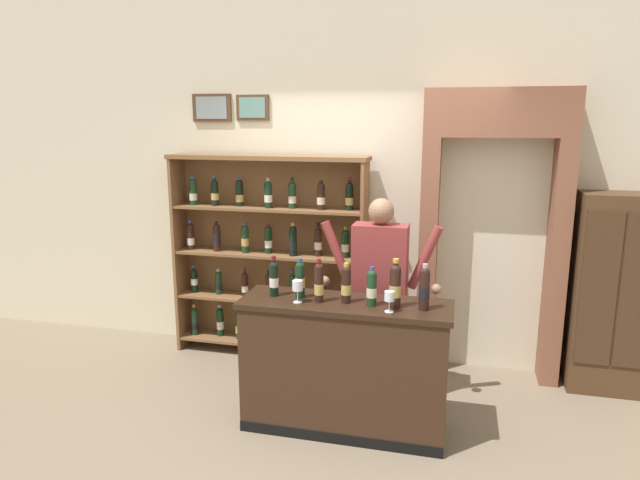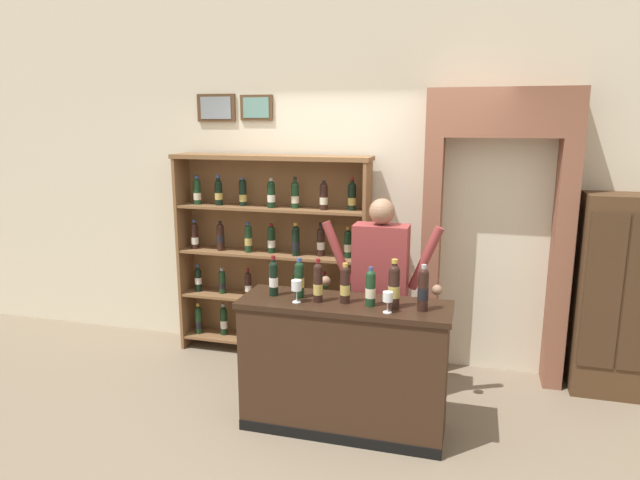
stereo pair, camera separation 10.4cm
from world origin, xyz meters
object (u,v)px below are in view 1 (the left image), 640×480
Objects in this scene: tasting_counter at (345,366)px; tasting_bottle_chianti at (274,278)px; side_cabinet at (611,293)px; wine_glass_center at (297,286)px; shopkeeper at (380,279)px; wine_glass_right at (389,297)px; tasting_bottle_rosso at (300,279)px; tasting_bottle_bianco at (395,285)px; tasting_bottle_super_tuscan at (424,288)px; tasting_bottle_vin_santo at (372,287)px; tasting_bottle_prosecco at (319,282)px; tasting_bottle_grappa at (346,284)px; wine_shelf at (270,252)px.

tasting_counter is 5.03× the size of tasting_bottle_chianti.
wine_glass_center is at bearing -151.61° from side_cabinet.
wine_glass_right is (0.15, -0.63, 0.06)m from shopkeeper.
shopkeeper is at bearing 42.92° from tasting_bottle_rosso.
tasting_bottle_super_tuscan is (0.20, -0.00, -0.00)m from tasting_bottle_bianco.
tasting_bottle_bianco is at bearing -144.11° from side_cabinet.
tasting_bottle_vin_santo is (0.02, -0.52, 0.09)m from shopkeeper.
side_cabinet is 2.51m from tasting_bottle_prosecco.
tasting_bottle_chianti is at bearing 177.11° from tasting_bottle_grappa.
tasting_bottle_super_tuscan is 1.99× the size of wine_glass_center.
side_cabinet is 2.33m from tasting_bottle_grappa.
tasting_bottle_vin_santo is (0.37, 0.01, -0.01)m from tasting_bottle_prosecco.
tasting_bottle_prosecco is (0.16, -0.06, 0.00)m from tasting_bottle_rosso.
tasting_bottle_chianti is at bearing 170.87° from tasting_bottle_prosecco.
tasting_bottle_prosecco is at bearing -178.89° from tasting_bottle_bianco.
side_cabinet is at bearing 30.50° from tasting_bottle_grappa.
tasting_bottle_super_tuscan is at bearing -140.52° from side_cabinet.
wine_shelf is 11.93× the size of wine_glass_center.
wine_glass_center is (-0.33, -0.08, -0.02)m from tasting_bottle_grappa.
tasting_bottle_rosso is 0.89m from tasting_bottle_super_tuscan.
tasting_bottle_bianco is at bearing -3.95° from tasting_bottle_rosso.
tasting_bottle_rosso is 0.94× the size of tasting_bottle_prosecco.
tasting_bottle_prosecco is at bearing 20.37° from wine_glass_center.
side_cabinet is 5.20× the size of tasting_bottle_super_tuscan.
wine_shelf is 1.79m from tasting_bottle_bianco.
shopkeeper is 5.75× the size of tasting_bottle_grappa.
shopkeeper reaches higher than wine_glass_right.
tasting_bottle_vin_santo is at bearing 179.30° from tasting_bottle_super_tuscan.
wine_glass_right is at bearing -142.16° from side_cabinet.
tasting_bottle_rosso is 1.02× the size of tasting_bottle_grappa.
tasting_bottle_prosecco is (-0.36, -0.53, 0.10)m from shopkeeper.
wine_shelf is at bearing 110.48° from tasting_bottle_chianti.
tasting_bottle_chianti is 0.20m from tasting_bottle_rosso.
shopkeeper is 5.16× the size of tasting_bottle_super_tuscan.
tasting_bottle_chianti is 0.36m from tasting_bottle_prosecco.
tasting_bottle_prosecco is (0.35, -0.06, 0.01)m from tasting_bottle_chianti.
tasting_counter is at bearing 117.93° from tasting_bottle_grappa.
wine_shelf is 1.24m from tasting_bottle_chianti.
tasting_counter is 0.69m from wine_glass_center.
tasting_bottle_rosso is 0.53m from tasting_bottle_vin_santo.
tasting_bottle_rosso reaches higher than wine_glass_center.
tasting_bottle_super_tuscan is 0.87m from wine_glass_center.
wine_glass_right reaches higher than tasting_counter.
side_cabinet is 5.79× the size of tasting_bottle_grappa.
wine_glass_right is at bearing -38.39° from tasting_bottle_vin_santo.
tasting_bottle_super_tuscan is at bearing -38.57° from wine_shelf.
tasting_bottle_chianti reaches higher than wine_glass_center.
tasting_bottle_rosso is at bearing -61.44° from wine_shelf.
tasting_bottle_grappa is 0.35m from tasting_bottle_bianco.
tasting_bottle_vin_santo is 0.87× the size of tasting_bottle_super_tuscan.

